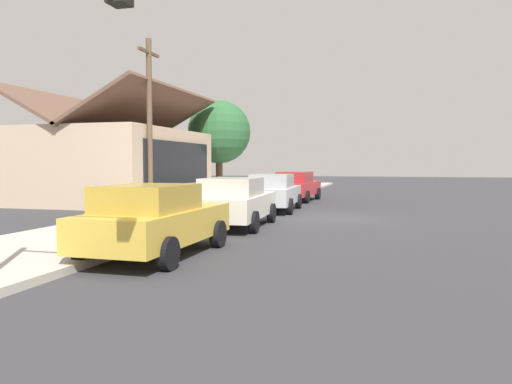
{
  "coord_description": "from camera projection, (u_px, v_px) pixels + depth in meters",
  "views": [
    {
      "loc": [
        -18.57,
        -2.21,
        2.05
      ],
      "look_at": [
        -0.41,
        2.83,
        0.95
      ],
      "focal_mm": 34.77,
      "sensor_mm": 36.0,
      "label": 1
    }
  ],
  "objects": [
    {
      "name": "fire_hydrant_red",
      "position": [
        258.0,
        195.0,
        24.3
      ],
      "size": [
        0.22,
        0.22,
        0.71
      ],
      "color": "red",
      "rests_on": "sidewalk_curb"
    },
    {
      "name": "traffic_light_main",
      "position": [
        13.0,
        51.0,
        6.39
      ],
      "size": [
        0.37,
        2.79,
        5.2
      ],
      "color": "#383833",
      "rests_on": "ground"
    },
    {
      "name": "shade_tree",
      "position": [
        219.0,
        132.0,
        31.52
      ],
      "size": [
        4.0,
        4.0,
        6.05
      ],
      "color": "brown",
      "rests_on": "ground"
    },
    {
      "name": "ground_plane",
      "position": [
        332.0,
        218.0,
        18.57
      ],
      "size": [
        120.0,
        120.0,
        0.0
      ],
      "primitive_type": "plane",
      "color": "#38383D"
    },
    {
      "name": "car_cherry",
      "position": [
        296.0,
        186.0,
        26.85
      ],
      "size": [
        4.85,
        2.12,
        1.59
      ],
      "rotation": [
        0.0,
        0.0,
        -0.05
      ],
      "color": "red",
      "rests_on": "ground"
    },
    {
      "name": "car_mustard",
      "position": [
        155.0,
        220.0,
        10.86
      ],
      "size": [
        4.42,
        2.09,
        1.59
      ],
      "rotation": [
        0.0,
        0.0,
        -0.01
      ],
      "color": "gold",
      "rests_on": "ground"
    },
    {
      "name": "storefront_building",
      "position": [
        115.0,
        164.0,
        26.18
      ],
      "size": [
        9.95,
        7.62,
        5.86
      ],
      "color": "#CCB293",
      "rests_on": "ground"
    },
    {
      "name": "car_silver",
      "position": [
        273.0,
        192.0,
        21.15
      ],
      "size": [
        4.49,
        2.18,
        1.59
      ],
      "rotation": [
        0.0,
        0.0,
        0.06
      ],
      "color": "silver",
      "rests_on": "ground"
    },
    {
      "name": "utility_pole_wooden",
      "position": [
        150.0,
        121.0,
        21.83
      ],
      "size": [
        1.8,
        0.24,
        7.5
      ],
      "color": "brown",
      "rests_on": "ground"
    },
    {
      "name": "sidewalk_curb",
      "position": [
        193.0,
        212.0,
        20.07
      ],
      "size": [
        60.0,
        4.2,
        0.16
      ],
      "primitive_type": "cube",
      "color": "beige",
      "rests_on": "ground"
    },
    {
      "name": "car_ivory",
      "position": [
        235.0,
        202.0,
        15.87
      ],
      "size": [
        4.54,
        2.23,
        1.59
      ],
      "rotation": [
        0.0,
        0.0,
        0.05
      ],
      "color": "silver",
      "rests_on": "ground"
    }
  ]
}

